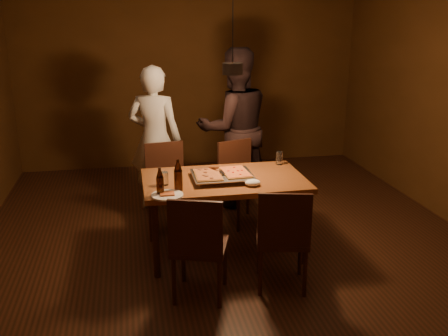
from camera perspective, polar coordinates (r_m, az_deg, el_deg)
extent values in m
plane|color=#3C1C10|center=(4.99, 0.88, -9.15)|extent=(6.00, 6.00, 0.00)
plane|color=#522F12|center=(7.48, -3.88, 10.91)|extent=(5.00, 0.00, 5.00)
plane|color=#522F12|center=(1.85, 20.90, -10.15)|extent=(5.00, 0.00, 5.00)
cube|color=brown|center=(4.65, 0.00, -1.47)|extent=(1.50, 0.90, 0.05)
cylinder|color=#38190F|center=(4.37, -7.79, -8.18)|extent=(0.06, 0.06, 0.70)
cylinder|color=#38190F|center=(4.62, 9.12, -6.80)|extent=(0.06, 0.06, 0.70)
cylinder|color=#38190F|center=(5.05, -8.31, -4.63)|extent=(0.06, 0.06, 0.70)
cylinder|color=#38190F|center=(5.27, 6.41, -3.62)|extent=(0.06, 0.06, 0.70)
cube|color=#38190F|center=(5.35, -6.33, -2.37)|extent=(0.47, 0.47, 0.04)
cube|color=#38190F|center=(5.46, -6.84, 0.64)|extent=(0.42, 0.08, 0.45)
cube|color=#38190F|center=(5.43, 2.25, -2.01)|extent=(0.54, 0.54, 0.04)
cube|color=#38190F|center=(5.51, 1.20, 0.91)|extent=(0.41, 0.17, 0.45)
cube|color=#38190F|center=(4.05, -2.76, -8.95)|extent=(0.53, 0.53, 0.04)
cube|color=#38190F|center=(3.78, -3.31, -6.94)|extent=(0.41, 0.16, 0.45)
cube|color=#38190F|center=(4.21, 6.64, -7.99)|extent=(0.51, 0.51, 0.04)
cube|color=#38190F|center=(3.94, 6.95, -6.00)|extent=(0.42, 0.13, 0.45)
cube|color=silver|center=(4.61, -0.19, -1.01)|extent=(0.57, 0.48, 0.05)
cube|color=maroon|center=(4.56, -1.85, -0.75)|extent=(0.25, 0.38, 0.02)
cube|color=gold|center=(4.64, 1.32, -0.46)|extent=(0.26, 0.38, 0.02)
cylinder|color=black|center=(4.23, -7.31, -2.08)|extent=(0.06, 0.06, 0.15)
cone|color=black|center=(4.19, -7.37, -0.53)|extent=(0.06, 0.06, 0.09)
cylinder|color=black|center=(4.31, -5.24, -1.46)|extent=(0.07, 0.07, 0.18)
cone|color=black|center=(4.27, -5.29, 0.29)|extent=(0.07, 0.07, 0.10)
cylinder|color=silver|center=(4.48, -6.87, -1.21)|extent=(0.08, 0.08, 0.12)
cylinder|color=silver|center=(5.08, 6.34, 1.13)|extent=(0.06, 0.06, 0.13)
cylinder|color=white|center=(4.22, -6.51, -3.11)|extent=(0.27, 0.27, 0.02)
cube|color=gold|center=(4.21, -6.52, -2.94)|extent=(0.12, 0.10, 0.01)
ellipsoid|color=white|center=(4.43, 3.30, -1.69)|extent=(0.14, 0.11, 0.06)
imported|color=silver|center=(5.79, -7.90, 3.31)|extent=(0.71, 0.59, 1.68)
imported|color=black|center=(5.85, 1.23, 4.53)|extent=(0.98, 0.80, 1.86)
cylinder|color=black|center=(4.49, 0.99, 11.28)|extent=(0.18, 0.18, 0.10)
cylinder|color=black|center=(4.47, 1.02, 18.30)|extent=(0.01, 0.01, 1.00)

